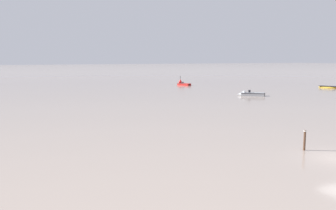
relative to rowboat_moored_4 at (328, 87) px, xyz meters
The scene contains 5 objects.
rowboat_moored_4 is the anchor object (origin of this frame).
motorboat_moored_0 36.53m from the rowboat_moored_4, 140.17° to the left, with size 3.09×4.43×1.45m.
motorboat_moored_1 29.45m from the rowboat_moored_4, 167.55° to the right, with size 5.05×4.72×1.77m.
channel_buoy 39.26m from the rowboat_moored_4, 130.12° to the left, with size 0.90×0.90×2.30m.
mooring_post_near 65.99m from the rowboat_moored_4, 140.34° to the right, with size 0.22×0.22×1.81m.
Camera 1 is at (-22.25, -17.74, 7.29)m, focal length 38.41 mm.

